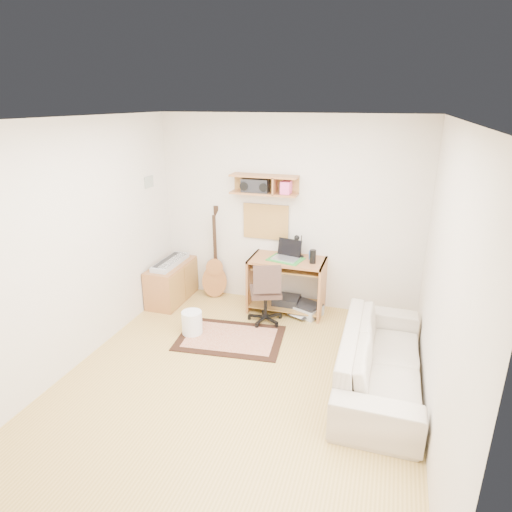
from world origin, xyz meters
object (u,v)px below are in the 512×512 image
(task_chair, at_px, (266,292))
(cabinet, at_px, (172,282))
(printer, at_px, (306,308))
(desk, at_px, (287,285))
(sofa, at_px, (382,351))

(task_chair, relative_size, cabinet, 0.95)
(cabinet, relative_size, printer, 2.26)
(task_chair, height_order, printer, task_chair)
(desk, distance_m, task_chair, 0.45)
(desk, height_order, printer, desk)
(desk, height_order, task_chair, task_chair)
(cabinet, xyz_separation_m, sofa, (2.96, -1.18, 0.11))
(printer, bearing_deg, desk, -166.54)
(cabinet, relative_size, sofa, 0.45)
(cabinet, distance_m, sofa, 3.19)
(cabinet, bearing_deg, task_chair, -9.07)
(desk, distance_m, cabinet, 1.67)
(desk, height_order, sofa, sofa)
(desk, bearing_deg, sofa, -46.04)
(desk, xyz_separation_m, printer, (0.28, -0.05, -0.29))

